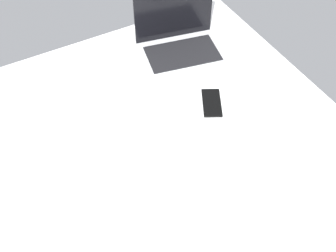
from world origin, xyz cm
name	(u,v)px	position (x,y,z in cm)	size (l,w,h in cm)	color
bed_mattress	(105,195)	(0.00, 0.00, 9.00)	(180.00, 140.00, 18.00)	white
laptop	(179,42)	(53.90, 44.32, 22.41)	(36.93, 29.13, 23.00)	#B7BABC
cell_phone	(212,103)	(49.40, 11.87, 18.40)	(6.80, 14.00, 0.80)	black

